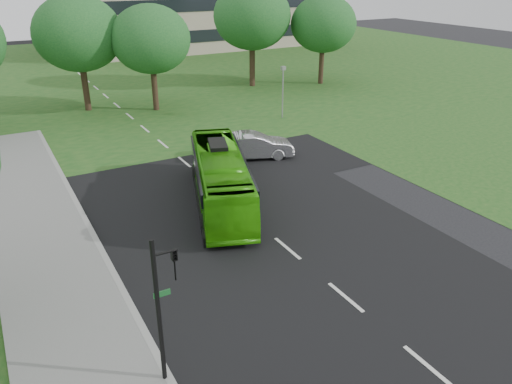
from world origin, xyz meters
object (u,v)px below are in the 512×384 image
(tree_park_d, at_px, (252,16))
(bus, at_px, (221,178))
(camera_pole, at_px, (283,85))
(sedan, at_px, (254,146))
(tree_park_e, at_px, (323,24))
(tree_park_c, at_px, (151,39))
(tree_park_b, at_px, (78,34))
(traffic_light, at_px, (163,301))

(tree_park_d, xyz_separation_m, bus, (-14.78, -23.67, -5.37))
(tree_park_d, xyz_separation_m, camera_pole, (-3.62, -11.64, -4.10))
(tree_park_d, height_order, sedan, tree_park_d)
(tree_park_d, xyz_separation_m, tree_park_e, (6.76, -2.50, -0.82))
(tree_park_c, distance_m, tree_park_d, 12.48)
(camera_pole, bearing_deg, sedan, -121.02)
(tree_park_e, height_order, bus, tree_park_e)
(tree_park_e, relative_size, sedan, 1.77)
(tree_park_c, bearing_deg, tree_park_d, 20.18)
(tree_park_e, bearing_deg, tree_park_d, 159.69)
(tree_park_e, xyz_separation_m, camera_pole, (-10.38, -9.14, -3.28))
(tree_park_b, height_order, tree_park_d, tree_park_d)
(tree_park_b, relative_size, camera_pole, 2.26)
(tree_park_e, bearing_deg, tree_park_c, -174.45)
(bus, distance_m, traffic_light, 12.18)
(tree_park_c, bearing_deg, sedan, -83.62)
(tree_park_b, distance_m, tree_park_d, 16.85)
(tree_park_c, distance_m, sedan, 15.26)
(tree_park_c, bearing_deg, camera_pole, -42.38)
(tree_park_b, bearing_deg, tree_park_c, -27.90)
(tree_park_b, relative_size, tree_park_d, 0.93)
(tree_park_c, xyz_separation_m, traffic_light, (-9.64, -29.56, -2.99))
(traffic_light, bearing_deg, sedan, 45.81)
(sedan, bearing_deg, traffic_light, 162.52)
(bus, height_order, camera_pole, camera_pole)
(tree_park_d, height_order, traffic_light, tree_park_d)
(tree_park_e, distance_m, sedan, 23.86)
(sedan, height_order, traffic_light, traffic_light)
(bus, distance_m, sedan, 6.92)
(tree_park_e, bearing_deg, tree_park_b, 177.80)
(tree_park_e, distance_m, camera_pole, 14.21)
(tree_park_d, bearing_deg, sedan, -118.42)
(sedan, height_order, camera_pole, camera_pole)
(tree_park_c, bearing_deg, traffic_light, -108.05)
(bus, bearing_deg, tree_park_d, 77.26)
(tree_park_e, xyz_separation_m, bus, (-21.54, -21.17, -4.55))
(tree_park_e, relative_size, traffic_light, 1.83)
(tree_park_b, bearing_deg, bus, -84.85)
(tree_park_b, xyz_separation_m, sedan, (6.69, -17.03, -5.45))
(sedan, bearing_deg, camera_pole, -23.81)
(sedan, bearing_deg, tree_park_b, 40.40)
(tree_park_c, distance_m, camera_pole, 11.35)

